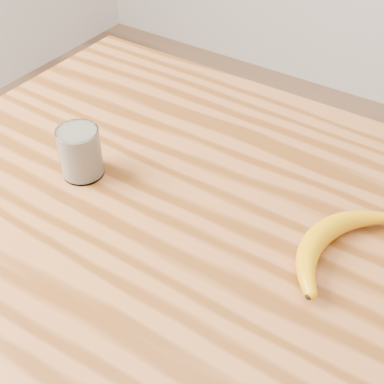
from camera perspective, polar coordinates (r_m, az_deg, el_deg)
The scene contains 3 objects.
table at distance 0.93m, azimuth 4.30°, elevation -9.03°, with size 1.20×0.80×0.90m.
smoothie_glass at distance 0.92m, azimuth -11.83°, elevation 4.17°, with size 0.07×0.07×0.09m.
banana at distance 0.81m, azimuth 13.39°, elevation -4.53°, with size 0.11×0.29×0.04m, color orange, non-canonical shape.
Camera 1 is at (0.27, -0.53, 1.49)m, focal length 50.00 mm.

